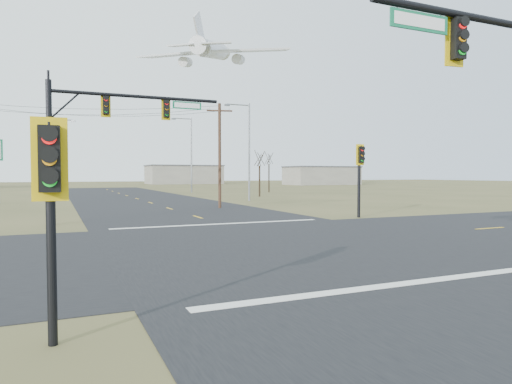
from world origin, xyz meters
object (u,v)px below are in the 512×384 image
streetlight_b (190,151)px  bare_tree_d (269,158)px  pedestal_signal_ne (360,165)px  utility_pole_near (220,154)px  streetlight_c (54,154)px  mast_arm_far (102,124)px  pedestal_signal_sw (50,176)px  bare_tree_c (260,158)px  streetlight_a (247,146)px

streetlight_b → bare_tree_d: bearing=-29.1°
streetlight_b → bare_tree_d: (11.43, -3.76, -1.06)m
pedestal_signal_ne → utility_pole_near: (-5.65, 11.18, 1.06)m
bare_tree_d → streetlight_c: bearing=-164.1°
utility_pole_near → streetlight_b: bearing=78.7°
utility_pole_near → pedestal_signal_ne: bearing=-63.2°
mast_arm_far → utility_pole_near: bearing=35.4°
utility_pole_near → bare_tree_d: 33.08m
pedestal_signal_ne → pedestal_signal_sw: pedestal_signal_ne is taller
utility_pole_near → streetlight_b: size_ratio=0.76×
pedestal_signal_ne → utility_pole_near: 12.57m
utility_pole_near → bare_tree_c: (10.92, 16.27, 0.33)m
mast_arm_far → utility_pole_near: size_ratio=1.15×
streetlight_c → streetlight_a: bearing=-8.2°
bare_tree_d → utility_pole_near: bearing=-122.5°
streetlight_c → bare_tree_d: (30.12, 8.57, 0.24)m
pedestal_signal_ne → bare_tree_c: size_ratio=0.78×
pedestal_signal_ne → streetlight_b: 42.95m
streetlight_a → utility_pole_near: bearing=-133.9°
streetlight_b → streetlight_c: (-18.69, -12.33, -1.30)m
streetlight_a → streetlight_b: size_ratio=0.90×
streetlight_c → bare_tree_c: streetlight_c is taller
pedestal_signal_ne → utility_pole_near: size_ratio=0.56×
pedestal_signal_ne → streetlight_a: streetlight_a is taller
streetlight_a → streetlight_c: (-18.36, 10.87, -0.64)m
pedestal_signal_ne → bare_tree_c: 27.99m
utility_pole_near → streetlight_b: (6.32, 31.66, 1.85)m
streetlight_a → streetlight_c: size_ratio=1.13×
mast_arm_far → pedestal_signal_sw: bearing=-100.1°
streetlight_b → bare_tree_d: streetlight_b is taller
utility_pole_near → bare_tree_c: utility_pole_near is taller
streetlight_b → pedestal_signal_sw: bearing=-118.5°
pedestal_signal_ne → streetlight_b: size_ratio=0.42×
utility_pole_near → streetlight_c: 22.96m
pedestal_signal_sw → streetlight_b: 62.01m
mast_arm_far → pedestal_signal_sw: mast_arm_far is taller
streetlight_b → bare_tree_d: size_ratio=1.72×
pedestal_signal_ne → streetlight_c: size_ratio=0.53×
pedestal_signal_ne → streetlight_a: 19.78m
utility_pole_near → streetlight_c: streetlight_c is taller
pedestal_signal_ne → utility_pole_near: bearing=126.7°
streetlight_b → streetlight_c: 22.43m
streetlight_b → bare_tree_c: bearing=-84.3°
streetlight_b → bare_tree_c: streetlight_b is taller
pedestal_signal_ne → bare_tree_d: (12.09, 39.09, 1.85)m
pedestal_signal_sw → utility_pole_near: bearing=68.6°
pedestal_signal_sw → utility_pole_near: 30.08m
pedestal_signal_ne → streetlight_b: streetlight_b is taller
streetlight_c → utility_pole_near: bearing=-35.0°
mast_arm_far → utility_pole_near: (9.80, 7.65, -1.24)m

